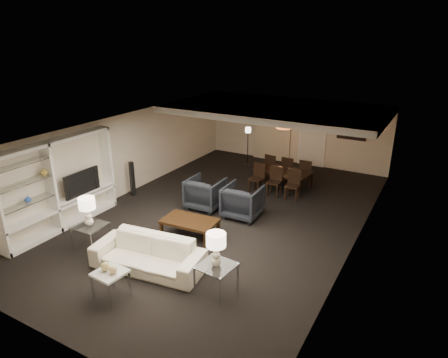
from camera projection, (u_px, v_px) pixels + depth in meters
floor at (224, 216)px, 11.08m from camera, size 11.00×11.00×0.00m
ceiling at (224, 128)px, 10.20m from camera, size 7.00×11.00×0.02m
wall_back at (295, 131)px, 15.12m from camera, size 7.00×0.02×2.50m
wall_front at (49, 279)px, 6.16m from camera, size 7.00×0.02×2.50m
wall_left at (125, 155)px, 12.25m from camera, size 0.02×11.00×2.50m
wall_right at (358, 200)px, 9.03m from camera, size 0.02×11.00×2.50m
ceiling_soffit at (276, 109)px, 13.09m from camera, size 7.00×4.00×0.20m
curtains at (272, 130)px, 15.49m from camera, size 1.50×0.12×2.40m
door at (312, 138)px, 14.85m from camera, size 0.90×0.05×2.10m
painting at (352, 130)px, 14.02m from camera, size 0.95×0.04×0.65m
media_unit at (59, 185)px, 10.07m from camera, size 0.38×3.40×2.35m
pendant_light at (284, 125)px, 13.12m from camera, size 0.52×0.52×0.24m
sofa at (148, 254)px, 8.53m from camera, size 2.53×1.26×0.71m
coffee_table at (190, 229)px, 9.88m from camera, size 1.38×0.87×0.48m
armchair_left at (206, 193)px, 11.46m from camera, size 0.99×1.02×0.90m
armchair_right at (243, 201)px, 10.91m from camera, size 1.00×1.03×0.90m
side_table_left at (91, 237)px, 9.33m from camera, size 0.70×0.70×0.62m
side_table_right at (216, 279)px, 7.77m from camera, size 0.72×0.72×0.62m
table_lamp_left at (88, 212)px, 9.10m from camera, size 0.39×0.39×0.69m
table_lamp_right at (216, 250)px, 7.53m from camera, size 0.40×0.40×0.69m
marble_table at (111, 284)px, 7.66m from camera, size 0.60×0.60×0.55m
gold_gourd_a at (105, 266)px, 7.58m from camera, size 0.18×0.18×0.18m
gold_gourd_b at (113, 270)px, 7.49m from camera, size 0.16×0.16×0.16m
television at (79, 182)px, 10.57m from camera, size 1.12×0.15×0.64m
vase_blue at (28, 199)px, 9.34m from camera, size 0.16×0.16×0.17m
vase_amber at (44, 172)px, 9.59m from camera, size 0.18×0.18×0.18m
floor_speaker at (132, 179)px, 12.29m from camera, size 0.15×0.15×1.09m
dining_table at (282, 180)px, 12.88m from camera, size 1.86×1.18×0.62m
chair_nl at (256, 178)px, 12.57m from camera, size 0.47×0.47×0.92m
chair_nm at (274, 182)px, 12.29m from camera, size 0.44×0.44×0.92m
chair_nr at (292, 185)px, 12.02m from camera, size 0.46×0.46×0.92m
chair_fl at (272, 167)px, 13.63m from camera, size 0.47×0.47×0.92m
chair_fm at (289, 170)px, 13.35m from camera, size 0.44×0.44×0.92m
chair_fr at (306, 173)px, 13.08m from camera, size 0.44×0.44×0.92m
floor_lamp at (248, 147)px, 14.98m from camera, size 0.24×0.24×1.46m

